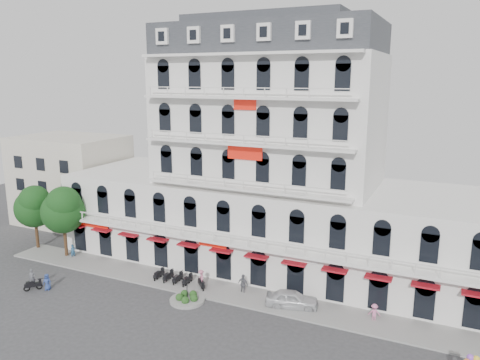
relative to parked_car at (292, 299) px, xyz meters
name	(u,v)px	position (x,y,z in m)	size (l,w,h in m)	color
ground	(180,342)	(-5.92, -8.93, -0.79)	(120.00, 120.00, 0.00)	#38383A
sidewalk	(232,293)	(-5.92, 0.07, -0.71)	(53.00, 4.00, 0.16)	gray
main_building	(269,172)	(-5.92, 9.07, 9.17)	(45.00, 15.00, 25.80)	silver
flank_building_west	(72,180)	(-35.92, 11.07, 5.21)	(14.00, 10.00, 12.00)	beige
traffic_island	(187,299)	(-8.92, -2.93, -0.53)	(3.20, 3.20, 1.60)	gray
parked_scooter_row	(173,283)	(-12.27, -0.13, -0.79)	(4.40, 1.80, 1.10)	black
tree_west_outer	(34,205)	(-31.87, 1.05, 4.56)	(4.50, 4.48, 7.76)	#382314
tree_west_inner	(63,208)	(-26.87, 0.55, 4.90)	(4.76, 4.76, 8.25)	#382314
parked_car	(292,299)	(0.00, 0.00, 0.00)	(1.86, 4.62, 1.57)	silver
rider_west	(32,281)	(-23.39, -7.20, 0.18)	(1.23, 1.38, 2.16)	black
rider_center	(201,279)	(-9.01, -0.23, 0.24)	(1.28, 1.33, 1.98)	black
pedestrian_left	(47,282)	(-22.22, -6.55, 0.01)	(0.78, 0.51, 1.60)	navy
pedestrian_mid	(243,284)	(-4.97, 0.57, 0.18)	(1.13, 0.47, 1.93)	slate
pedestrian_right	(374,313)	(6.96, 0.57, -0.01)	(1.01, 0.58, 1.56)	pink
pedestrian_far	(73,251)	(-25.92, 0.57, 0.01)	(0.58, 0.38, 1.59)	#29557B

